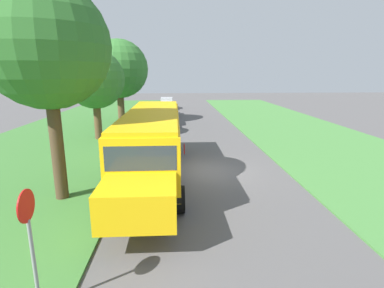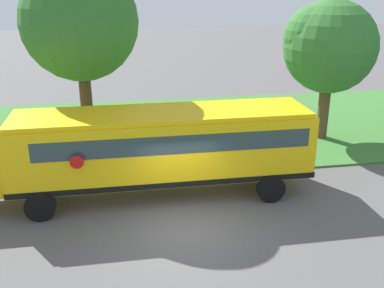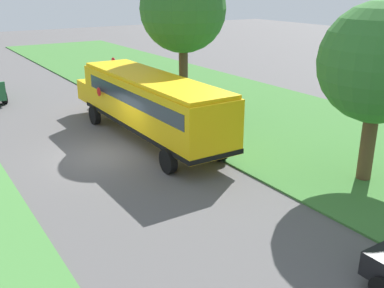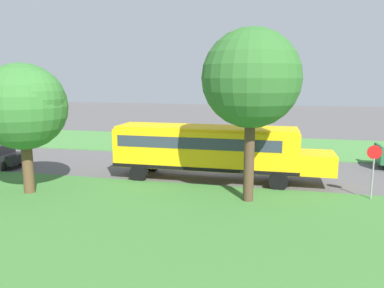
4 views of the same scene
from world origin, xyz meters
TOP-DOWN VIEW (x-y plane):
  - ground_plane at (0.00, 0.00)m, footprint 120.00×120.00m
  - grass_verge at (-10.00, 0.00)m, footprint 12.00×80.00m
  - grass_far_side at (9.00, 0.00)m, footprint 10.00×80.00m
  - school_bus at (-2.73, -0.71)m, footprint 2.84×12.42m
  - car_black_nearest at (-2.80, 14.10)m, footprint 2.02×4.40m
  - car_green_middle at (-2.80, 20.92)m, footprint 2.02×4.40m
  - car_silver_furthest at (-2.80, 27.54)m, footprint 2.02×4.40m
  - oak_tree_beside_bus at (-6.27, -3.17)m, footprint 4.57×4.57m
  - oak_tree_roadside_mid at (-7.47, 7.74)m, footprint 4.31×4.32m
  - oak_tree_far_end at (-7.18, 15.21)m, footprint 5.58×5.58m
  - stop_sign at (-4.60, -9.04)m, footprint 0.08×0.68m

SIDE VIEW (x-z plane):
  - ground_plane at x=0.00m, z-range 0.00..0.00m
  - grass_far_side at x=9.00m, z-range 0.00..0.07m
  - grass_verge at x=-10.00m, z-range 0.00..0.08m
  - car_black_nearest at x=-2.80m, z-range 0.10..1.66m
  - car_green_middle at x=-2.80m, z-range 0.10..1.66m
  - car_silver_furthest at x=-2.80m, z-range 0.10..1.66m
  - stop_sign at x=-4.60m, z-range 0.37..3.11m
  - school_bus at x=-2.73m, z-range 0.34..3.50m
  - oak_tree_roadside_mid at x=-7.47m, z-range 1.26..7.92m
  - oak_tree_far_end at x=-7.18m, z-range 1.28..9.38m
  - oak_tree_beside_bus at x=-6.27m, z-range 1.71..9.89m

